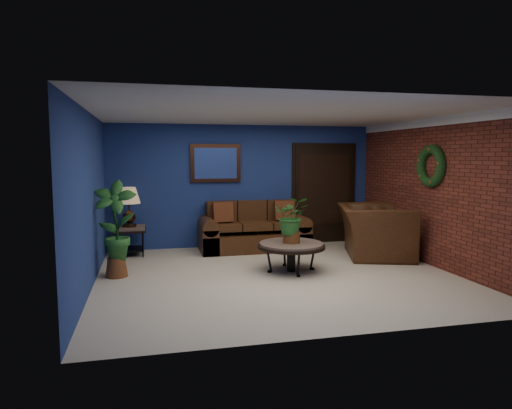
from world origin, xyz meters
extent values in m
plane|color=beige|center=(0.00, 0.00, 0.00)|extent=(5.50, 5.50, 0.00)
cube|color=navy|center=(0.00, 2.50, 1.25)|extent=(5.50, 0.04, 2.50)
cube|color=navy|center=(-2.75, 0.00, 1.25)|extent=(0.04, 5.00, 2.50)
cube|color=maroon|center=(2.75, 0.00, 1.25)|extent=(0.04, 5.00, 2.50)
cube|color=silver|center=(0.00, 0.00, 2.50)|extent=(5.50, 5.00, 0.02)
cube|color=white|center=(2.72, 0.00, 2.43)|extent=(0.03, 5.00, 0.14)
cube|color=#412313|center=(-0.60, 2.46, 1.72)|extent=(1.02, 0.06, 0.77)
cube|color=black|center=(1.75, 2.47, 1.05)|extent=(1.44, 0.06, 2.18)
torus|color=black|center=(2.69, 0.05, 1.70)|extent=(0.16, 0.72, 0.72)
cube|color=#472714|center=(0.09, 2.00, 0.18)|extent=(2.15, 0.93, 0.35)
cube|color=#472714|center=(0.09, 2.34, 0.50)|extent=(1.83, 0.25, 0.88)
cube|color=#472714|center=(-0.52, 1.94, 0.50)|extent=(0.59, 0.63, 0.14)
cube|color=#472714|center=(0.09, 1.94, 0.50)|extent=(0.59, 0.63, 0.14)
cube|color=#472714|center=(0.70, 1.94, 0.50)|extent=(0.59, 0.63, 0.14)
cube|color=#472714|center=(-0.83, 2.00, 0.24)|extent=(0.31, 0.93, 0.49)
cube|color=#472714|center=(1.01, 2.00, 0.24)|extent=(0.31, 0.93, 0.49)
cube|color=#5D2C17|center=(-0.53, 1.98, 0.77)|extent=(0.39, 0.12, 0.39)
cube|color=#5D2C17|center=(0.71, 1.98, 0.77)|extent=(0.39, 0.12, 0.39)
cylinder|color=#59534E|center=(0.29, 0.20, 0.44)|extent=(1.03, 1.03, 0.05)
cylinder|color=black|center=(0.29, 0.20, 0.41)|extent=(1.09, 1.09, 0.05)
cylinder|color=black|center=(0.29, 0.20, 0.21)|extent=(0.14, 0.14, 0.42)
cube|color=#59534E|center=(-2.30, 2.05, 0.52)|extent=(0.56, 0.56, 0.05)
cube|color=black|center=(-2.30, 2.05, 0.48)|extent=(0.60, 0.60, 0.04)
cube|color=black|center=(-2.30, 2.05, 0.12)|extent=(0.51, 0.51, 0.03)
cylinder|color=black|center=(-2.54, 1.81, 0.26)|extent=(0.03, 0.03, 0.52)
cylinder|color=black|center=(-2.06, 1.81, 0.26)|extent=(0.03, 0.03, 0.52)
cylinder|color=black|center=(-2.54, 2.29, 0.26)|extent=(0.03, 0.03, 0.52)
cylinder|color=black|center=(-2.06, 2.29, 0.26)|extent=(0.03, 0.03, 0.52)
cylinder|color=#412313|center=(-2.30, 2.05, 0.57)|extent=(0.26, 0.26, 0.05)
sphere|color=#412313|center=(-2.30, 2.05, 0.70)|extent=(0.24, 0.24, 0.24)
cylinder|color=#412313|center=(-2.30, 2.05, 0.89)|extent=(0.03, 0.03, 0.30)
cone|color=tan|center=(-2.30, 2.05, 1.11)|extent=(0.43, 0.43, 0.30)
cube|color=brown|center=(0.31, 2.05, 0.45)|extent=(0.43, 0.43, 0.04)
torus|color=brown|center=(0.30, 2.24, 0.78)|extent=(0.39, 0.05, 0.39)
cylinder|color=brown|center=(0.14, 1.87, 0.22)|extent=(0.03, 0.03, 0.43)
cylinder|color=brown|center=(0.49, 1.88, 0.22)|extent=(0.03, 0.03, 0.43)
cylinder|color=brown|center=(0.13, 2.22, 0.22)|extent=(0.03, 0.03, 0.43)
cylinder|color=brown|center=(0.48, 2.23, 0.22)|extent=(0.03, 0.03, 0.43)
imported|color=#472714|center=(2.15, 0.91, 0.48)|extent=(1.67, 1.79, 0.95)
cylinder|color=brown|center=(0.29, 0.20, 0.56)|extent=(0.28, 0.28, 0.18)
imported|color=#1B5622|center=(0.29, 0.20, 0.91)|extent=(0.65, 0.59, 0.62)
cylinder|color=brown|center=(2.35, 0.92, 0.10)|extent=(0.26, 0.26, 0.20)
imported|color=#1B5622|center=(2.35, 0.92, 0.45)|extent=(0.33, 0.27, 0.59)
cylinder|color=brown|center=(-2.45, 0.51, 0.15)|extent=(0.34, 0.34, 0.30)
imported|color=#1B5622|center=(-2.45, 0.51, 0.88)|extent=(0.74, 0.57, 1.25)
camera|label=1|loc=(-1.95, -6.73, 1.86)|focal=32.00mm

